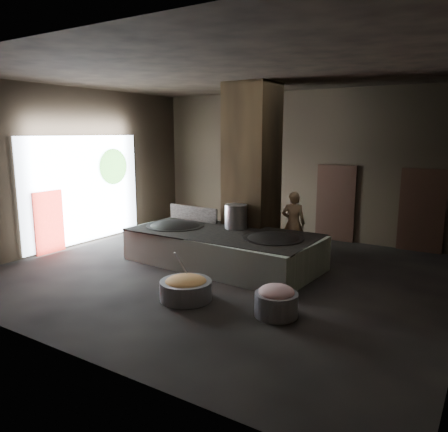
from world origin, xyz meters
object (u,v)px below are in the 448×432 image
Objects in this scene: cook at (293,223)px; stock_pot at (236,217)px; hearth_platform at (223,248)px; wok_left at (175,229)px; veg_basin at (186,290)px; meat_basin at (276,304)px; wok_right at (273,242)px.

stock_pot is at bearing 30.88° from cook.
wok_left is at bearing -174.48° from hearth_platform.
meat_basin is at bearing 7.15° from veg_basin.
wok_left is 1.45× the size of veg_basin.
veg_basin is at bearing -172.85° from meat_basin.
hearth_platform reaches higher than meat_basin.
hearth_platform is at bearing 105.20° from veg_basin.
wok_left is 1.91× the size of meat_basin.
wok_right is 1.73m from cook.
wok_right is at bearing 80.09° from cook.
stock_pot is at bearing 158.96° from wok_right.
cook is 2.20× the size of meat_basin.
hearth_platform is at bearing 39.88° from cook.
wok_left is at bearing 152.25° from meat_basin.
cook is 4.19m from veg_basin.
wok_left is 3.14m from cook.
cook is 4.16m from meat_basin.
wok_left is at bearing 132.23° from veg_basin.
stock_pot is (0.05, 0.55, 0.72)m from hearth_platform.
stock_pot reaches higher than hearth_platform.
veg_basin is (-0.48, -4.11, -0.67)m from cook.
hearth_platform is 0.91m from stock_pot.
stock_pot is (1.50, 0.60, 0.38)m from wok_left.
wok_right is 0.81× the size of cook.
wok_left reaches higher than wok_right.
veg_basin is at bearing -78.53° from stock_pot.
wok_right reaches higher than meat_basin.
stock_pot is 0.36× the size of cook.
veg_basin is at bearing -106.50° from wok_right.
meat_basin is at bearing -47.65° from stock_pot.
veg_basin is at bearing 65.63° from cook.
cook reaches higher than wok_right.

